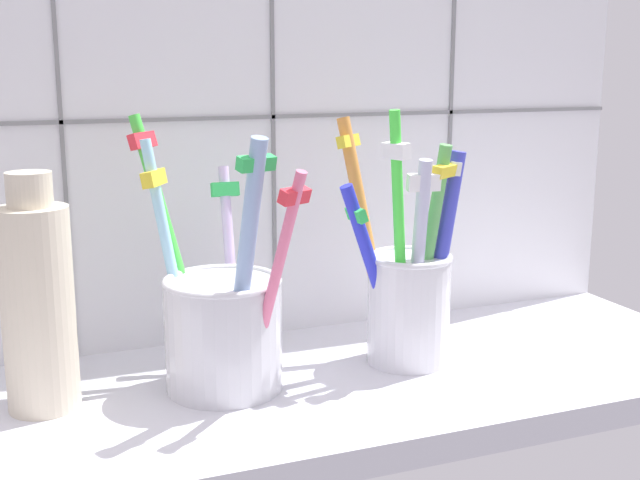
# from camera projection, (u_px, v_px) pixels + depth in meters

# --- Properties ---
(counter_slab) EXTENTS (0.64, 0.22, 0.02)m
(counter_slab) POSITION_uv_depth(u_px,v_px,m) (324.00, 391.00, 0.59)
(counter_slab) COLOR silver
(counter_slab) RESTS_ON ground
(tile_wall_back) EXTENTS (0.64, 0.02, 0.45)m
(tile_wall_back) POSITION_uv_depth(u_px,v_px,m) (268.00, 81.00, 0.65)
(tile_wall_back) COLOR white
(tile_wall_back) RESTS_ON ground
(toothbrush_cup_left) EXTENTS (0.10, 0.13, 0.19)m
(toothbrush_cup_left) POSITION_uv_depth(u_px,v_px,m) (223.00, 323.00, 0.56)
(toothbrush_cup_left) COLOR silver
(toothbrush_cup_left) RESTS_ON counter_slab
(toothbrush_cup_right) EXTENTS (0.10, 0.08, 0.19)m
(toothbrush_cup_right) POSITION_uv_depth(u_px,v_px,m) (408.00, 293.00, 0.61)
(toothbrush_cup_right) COLOR silver
(toothbrush_cup_right) RESTS_ON counter_slab
(ceramic_vase) EXTENTS (0.05, 0.05, 0.15)m
(ceramic_vase) POSITION_uv_depth(u_px,v_px,m) (38.00, 303.00, 0.52)
(ceramic_vase) COLOR beige
(ceramic_vase) RESTS_ON counter_slab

